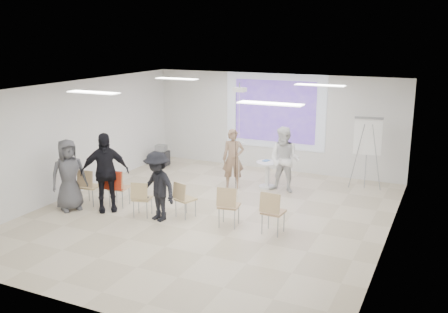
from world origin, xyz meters
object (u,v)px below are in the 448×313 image
at_px(av_cart, 161,156).
at_px(pedestal_table, 267,173).
at_px(player_left, 233,155).
at_px(player_right, 285,156).
at_px(chair_left_mid, 117,185).
at_px(chair_left_inner, 141,196).
at_px(chair_right_inner, 228,203).
at_px(chair_right_far, 272,209).
at_px(laptop, 143,197).
at_px(audience_mid, 157,182).
at_px(audience_left, 105,167).
at_px(audience_outer, 68,171).
at_px(flipchart_easel, 368,137).
at_px(chair_center, 183,197).
at_px(chair_far_left, 88,184).

bearing_deg(av_cart, pedestal_table, -14.91).
bearing_deg(player_left, player_right, -13.31).
distance_m(chair_left_mid, av_cart, 3.97).
xyz_separation_m(chair_left_inner, chair_right_inner, (2.09, 0.29, 0.05)).
relative_size(chair_left_mid, chair_right_far, 0.98).
height_order(player_left, chair_right_far, player_left).
distance_m(pedestal_table, chair_right_far, 3.31).
height_order(chair_right_inner, laptop, chair_right_inner).
distance_m(pedestal_table, audience_mid, 3.69).
relative_size(chair_left_inner, chair_right_far, 0.90).
height_order(audience_left, audience_mid, audience_left).
xyz_separation_m(chair_right_far, audience_outer, (-4.97, -0.62, 0.41)).
distance_m(pedestal_table, player_left, 1.08).
xyz_separation_m(chair_left_mid, audience_outer, (-0.94, -0.63, 0.42)).
bearing_deg(flipchart_easel, chair_left_mid, -151.13).
bearing_deg(chair_right_far, audience_mid, -170.71).
height_order(chair_center, chair_right_inner, chair_right_inner).
xyz_separation_m(player_left, chair_right_inner, (1.08, -2.70, -0.38)).
relative_size(pedestal_table, chair_far_left, 0.82).
height_order(chair_left_mid, av_cart, chair_left_mid).
bearing_deg(chair_right_far, laptop, -173.22).
xyz_separation_m(chair_right_far, laptop, (-3.13, -0.22, -0.10)).
xyz_separation_m(audience_left, audience_mid, (1.48, -0.00, -0.19)).
height_order(chair_left_inner, laptop, chair_left_inner).
height_order(chair_right_far, audience_mid, audience_mid).
xyz_separation_m(player_left, laptop, (-1.03, -2.90, -0.47)).
relative_size(chair_far_left, chair_right_far, 0.97).
height_order(chair_left_inner, chair_right_far, chair_right_far).
xyz_separation_m(player_right, chair_left_mid, (-3.33, -2.90, -0.43)).
bearing_deg(pedestal_table, chair_center, -107.87).
distance_m(chair_left_inner, laptop, 0.11).
xyz_separation_m(player_left, player_right, (1.40, 0.24, 0.05)).
height_order(player_left, chair_center, player_left).
height_order(chair_center, audience_outer, audience_outer).
xyz_separation_m(chair_left_mid, audience_mid, (1.38, -0.32, 0.36)).
height_order(chair_left_mid, audience_outer, audience_outer).
relative_size(chair_right_inner, audience_mid, 0.51).
xyz_separation_m(chair_center, av_cart, (-2.95, 3.75, -0.19)).
bearing_deg(player_right, flipchart_easel, 34.06).
xyz_separation_m(audience_outer, flipchart_easel, (6.22, 4.70, 0.50)).
bearing_deg(flipchart_easel, player_left, -165.87).
relative_size(player_right, audience_left, 0.89).
relative_size(audience_left, flipchart_easel, 1.10).
bearing_deg(chair_far_left, av_cart, 89.49).
bearing_deg(chair_far_left, audience_mid, -9.40).
relative_size(chair_far_left, chair_left_inner, 1.08).
height_order(player_right, chair_left_mid, player_right).
distance_m(chair_left_inner, flipchart_easel, 6.27).
bearing_deg(av_cart, audience_mid, -62.82).
relative_size(player_left, chair_right_inner, 1.98).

